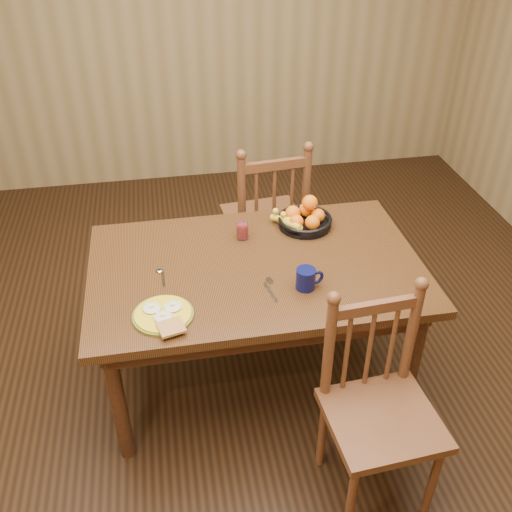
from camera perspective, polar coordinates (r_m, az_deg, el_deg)
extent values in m
cube|color=black|center=(3.25, 0.00, -11.69)|extent=(4.50, 5.00, 0.01)
cube|color=brown|center=(4.83, -5.71, 22.68)|extent=(4.50, 0.01, 2.70)
cube|color=black|center=(2.77, 0.00, -1.23)|extent=(1.60, 1.00, 0.04)
cube|color=black|center=(3.15, -1.35, 2.14)|extent=(1.40, 0.04, 0.10)
cube|color=black|center=(2.50, 1.72, -8.18)|extent=(1.40, 0.04, 0.10)
cube|color=black|center=(3.00, 13.67, -0.88)|extent=(0.04, 0.84, 0.10)
cube|color=black|center=(2.80, -14.68, -3.92)|extent=(0.04, 0.84, 0.10)
cylinder|color=black|center=(2.71, -13.58, -14.14)|extent=(0.07, 0.07, 0.70)
cylinder|color=black|center=(2.91, 15.38, -10.32)|extent=(0.07, 0.07, 0.70)
cylinder|color=black|center=(3.30, -13.34, -3.69)|extent=(0.07, 0.07, 0.70)
cylinder|color=black|center=(3.46, 10.28, -1.17)|extent=(0.07, 0.07, 0.70)
cube|color=#482915|center=(3.62, 0.80, 3.67)|extent=(0.52, 0.50, 0.04)
cylinder|color=#482915|center=(3.95, 2.73, 2.25)|extent=(0.04, 0.04, 0.46)
cylinder|color=#482915|center=(3.86, -2.76, 1.41)|extent=(0.04, 0.04, 0.46)
cylinder|color=#482915|center=(3.66, 4.49, -0.74)|extent=(0.04, 0.04, 0.46)
cylinder|color=#482915|center=(3.57, -1.40, -1.72)|extent=(0.04, 0.04, 0.46)
cylinder|color=#482915|center=(3.36, 5.02, 6.46)|extent=(0.05, 0.05, 0.56)
cylinder|color=#482915|center=(3.26, -1.43, 5.61)|extent=(0.05, 0.05, 0.56)
cylinder|color=#482915|center=(3.33, 1.83, 5.24)|extent=(0.02, 0.02, 0.43)
cube|color=#482915|center=(3.22, 1.91, 9.08)|extent=(0.39, 0.07, 0.05)
cube|color=#482915|center=(2.50, 12.52, -15.70)|extent=(0.48, 0.46, 0.04)
cylinder|color=#482915|center=(2.55, 9.49, -22.99)|extent=(0.04, 0.04, 0.44)
cylinder|color=#482915|center=(2.67, 17.27, -20.68)|extent=(0.04, 0.04, 0.44)
cylinder|color=#482915|center=(2.73, 6.65, -17.12)|extent=(0.04, 0.04, 0.44)
cylinder|color=#482915|center=(2.85, 13.87, -15.33)|extent=(0.04, 0.04, 0.44)
cylinder|color=#482915|center=(2.37, 7.30, -9.20)|extent=(0.04, 0.04, 0.53)
cylinder|color=#482915|center=(2.50, 15.27, -7.51)|extent=(0.04, 0.04, 0.53)
cylinder|color=#482915|center=(2.46, 11.27, -9.22)|extent=(0.02, 0.02, 0.41)
cube|color=#482915|center=(2.31, 11.92, -5.03)|extent=(0.37, 0.06, 0.05)
cylinder|color=#59601E|center=(2.49, -9.27, -5.86)|extent=(0.26, 0.26, 0.01)
cylinder|color=gold|center=(2.48, -9.29, -5.74)|extent=(0.24, 0.24, 0.01)
ellipsoid|color=silver|center=(2.50, -10.38, -5.13)|extent=(0.08, 0.08, 0.01)
cube|color=#F2E08C|center=(2.50, -10.40, -4.94)|extent=(0.02, 0.02, 0.01)
ellipsoid|color=silver|center=(2.50, -8.31, -5.00)|extent=(0.08, 0.08, 0.01)
cube|color=#F2E08C|center=(2.49, -8.33, -4.80)|extent=(0.02, 0.02, 0.01)
ellipsoid|color=silver|center=(2.45, -9.28, -5.99)|extent=(0.08, 0.08, 0.01)
cube|color=#F2E08C|center=(2.44, -9.30, -5.80)|extent=(0.02, 0.02, 0.01)
cube|color=brown|center=(2.39, -8.48, -7.06)|extent=(0.13, 0.12, 0.01)
cube|color=silver|center=(2.58, 1.46, -3.61)|extent=(0.04, 0.14, 0.00)
cube|color=silver|center=(2.65, 1.35, -2.46)|extent=(0.03, 0.05, 0.00)
cube|color=silver|center=(2.69, -9.26, -2.28)|extent=(0.01, 0.12, 0.00)
ellipsoid|color=silver|center=(2.75, -9.64, -1.37)|extent=(0.03, 0.04, 0.01)
cylinder|color=#0A0D38|center=(2.59, 4.99, -2.29)|extent=(0.09, 0.09, 0.10)
torus|color=#0A0D38|center=(2.60, 6.10, -2.16)|extent=(0.07, 0.04, 0.07)
cylinder|color=black|center=(2.56, 5.04, -1.47)|extent=(0.08, 0.08, 0.00)
cylinder|color=silver|center=(2.93, -1.37, 2.55)|extent=(0.06, 0.06, 0.09)
cylinder|color=maroon|center=(2.93, -1.37, 2.43)|extent=(0.05, 0.05, 0.07)
cylinder|color=black|center=(3.06, 4.89, 3.18)|extent=(0.28, 0.28, 0.02)
torus|color=black|center=(3.04, 4.92, 3.74)|extent=(0.29, 0.29, 0.02)
cylinder|color=black|center=(3.06, 4.88, 3.05)|extent=(0.10, 0.10, 0.01)
sphere|color=orange|center=(3.05, 6.21, 4.05)|extent=(0.07, 0.07, 0.07)
sphere|color=orange|center=(3.09, 5.03, 4.63)|extent=(0.08, 0.08, 0.08)
sphere|color=orange|center=(3.05, 3.71, 4.30)|extent=(0.08, 0.08, 0.08)
sphere|color=orange|center=(2.98, 4.07, 3.44)|extent=(0.07, 0.07, 0.07)
sphere|color=orange|center=(2.98, 5.66, 3.35)|extent=(0.08, 0.08, 0.08)
sphere|color=orange|center=(3.03, 5.41, 5.34)|extent=(0.08, 0.08, 0.08)
cylinder|color=yellow|center=(2.98, 3.44, 3.20)|extent=(0.10, 0.17, 0.07)
cylinder|color=yellow|center=(3.02, 2.85, 3.66)|extent=(0.14, 0.15, 0.07)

